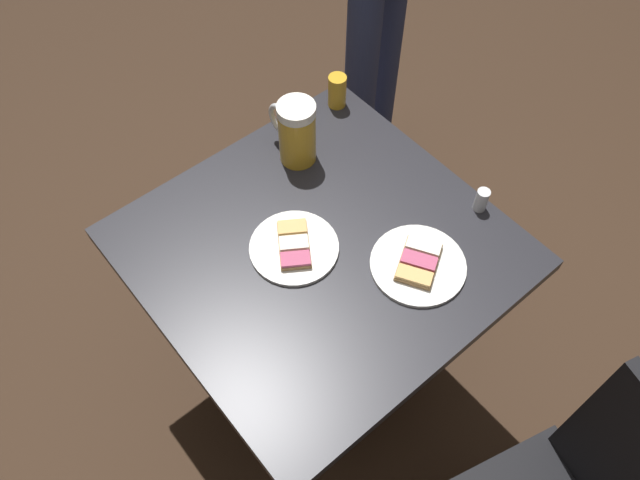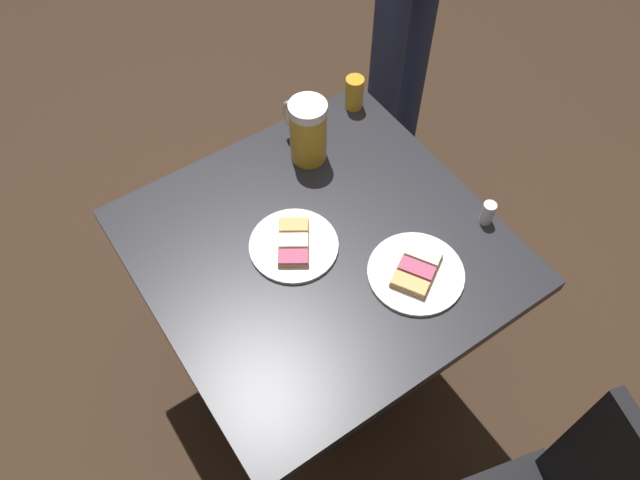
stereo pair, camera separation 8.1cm
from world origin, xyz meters
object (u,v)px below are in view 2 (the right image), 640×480
(plate_far, at_px, (416,272))
(salt_shaker, at_px, (488,213))
(beer_mug, at_px, (307,130))
(plate_near, at_px, (294,245))
(beer_glass_small, at_px, (354,93))

(plate_far, distance_m, salt_shaker, 0.24)
(beer_mug, bearing_deg, plate_near, 140.07)
(beer_mug, xyz_separation_m, beer_glass_small, (0.08, -0.21, -0.04))
(beer_glass_small, bearing_deg, plate_near, 127.68)
(plate_far, xyz_separation_m, beer_mug, (0.44, 0.00, 0.08))
(beer_mug, distance_m, beer_glass_small, 0.22)
(salt_shaker, bearing_deg, plate_far, 95.80)
(plate_near, height_order, plate_far, same)
(beer_glass_small, xyz_separation_m, salt_shaker, (-0.50, -0.03, -0.02))
(beer_mug, relative_size, salt_shaker, 2.83)
(plate_near, bearing_deg, plate_far, -139.35)
(plate_near, xyz_separation_m, salt_shaker, (-0.19, -0.42, 0.02))
(plate_far, bearing_deg, beer_mug, 0.23)
(plate_far, relative_size, beer_mug, 1.24)
(beer_glass_small, relative_size, salt_shaker, 1.51)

